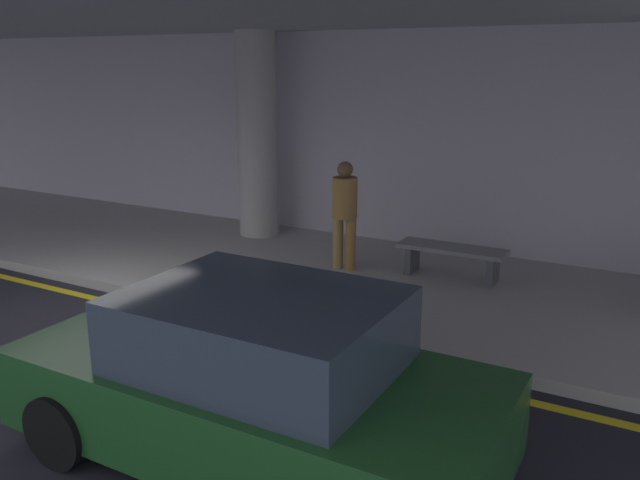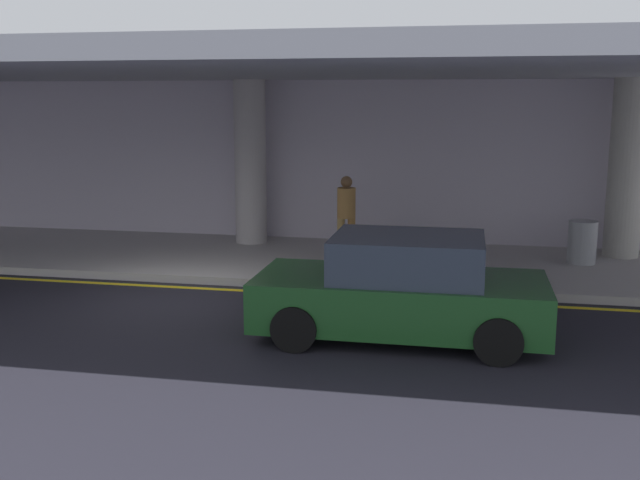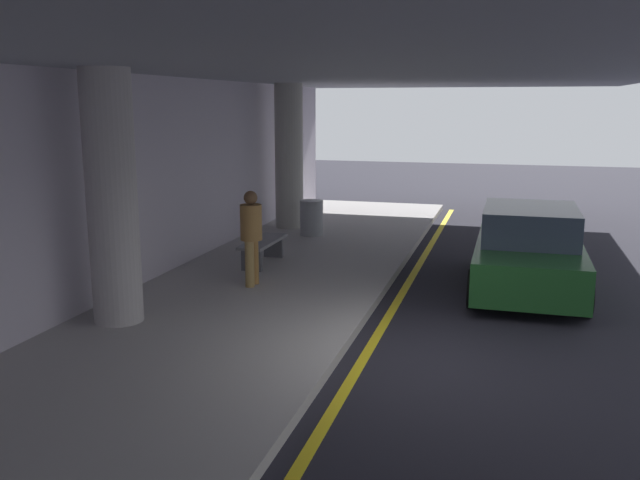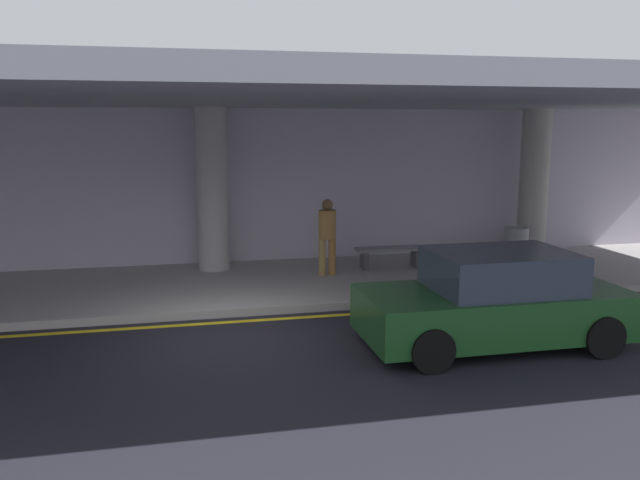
{
  "view_description": "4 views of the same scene",
  "coord_description": "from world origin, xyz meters",
  "px_view_note": "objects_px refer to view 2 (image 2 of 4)",
  "views": [
    {
      "loc": [
        6.81,
        -5.4,
        3.25
      ],
      "look_at": [
        2.64,
        2.07,
        0.94
      ],
      "focal_mm": 36.89,
      "sensor_mm": 36.0,
      "label": 1
    },
    {
      "loc": [
        4.81,
        -11.68,
        3.4
      ],
      "look_at": [
        2.14,
        1.77,
        0.77
      ],
      "focal_mm": 41.76,
      "sensor_mm": 36.0,
      "label": 2
    },
    {
      "loc": [
        -8.38,
        -1.02,
        3.32
      ],
      "look_at": [
        1.99,
        1.92,
        1.12
      ],
      "focal_mm": 37.87,
      "sensor_mm": 36.0,
      "label": 3
    },
    {
      "loc": [
        -0.82,
        -10.34,
        3.4
      ],
      "look_at": [
        1.91,
        1.88,
        1.19
      ],
      "focal_mm": 36.59,
      "sensor_mm": 36.0,
      "label": 4
    }
  ],
  "objects_px": {
    "support_column_left_mid": "(250,162)",
    "car_dark_green": "(402,290)",
    "traveler_with_luggage": "(346,211)",
    "bench_metal": "(424,239)",
    "trash_bin_steel": "(582,242)",
    "support_column_center": "(627,169)"
  },
  "relations": [
    {
      "from": "support_column_center",
      "to": "traveler_with_luggage",
      "type": "xyz_separation_m",
      "value": [
        -5.61,
        -1.17,
        -0.86
      ]
    },
    {
      "from": "support_column_center",
      "to": "bench_metal",
      "type": "bearing_deg",
      "value": -169.02
    },
    {
      "from": "bench_metal",
      "to": "trash_bin_steel",
      "type": "distance_m",
      "value": 3.13
    },
    {
      "from": "trash_bin_steel",
      "to": "car_dark_green",
      "type": "bearing_deg",
      "value": -122.26
    },
    {
      "from": "bench_metal",
      "to": "trash_bin_steel",
      "type": "bearing_deg",
      "value": -1.53
    },
    {
      "from": "bench_metal",
      "to": "car_dark_green",
      "type": "bearing_deg",
      "value": -90.16
    },
    {
      "from": "support_column_center",
      "to": "car_dark_green",
      "type": "xyz_separation_m",
      "value": [
        -4.04,
        -5.85,
        -1.26
      ]
    },
    {
      "from": "support_column_center",
      "to": "bench_metal",
      "type": "distance_m",
      "value": 4.36
    },
    {
      "from": "traveler_with_luggage",
      "to": "bench_metal",
      "type": "bearing_deg",
      "value": -161.17
    },
    {
      "from": "support_column_center",
      "to": "car_dark_green",
      "type": "height_order",
      "value": "support_column_center"
    },
    {
      "from": "support_column_left_mid",
      "to": "traveler_with_luggage",
      "type": "distance_m",
      "value": 2.79
    },
    {
      "from": "traveler_with_luggage",
      "to": "trash_bin_steel",
      "type": "height_order",
      "value": "traveler_with_luggage"
    },
    {
      "from": "car_dark_green",
      "to": "bench_metal",
      "type": "distance_m",
      "value": 5.07
    },
    {
      "from": "support_column_left_mid",
      "to": "trash_bin_steel",
      "type": "xyz_separation_m",
      "value": [
        7.1,
        -0.86,
        -1.4
      ]
    },
    {
      "from": "support_column_left_mid",
      "to": "traveler_with_luggage",
      "type": "height_order",
      "value": "support_column_left_mid"
    },
    {
      "from": "traveler_with_luggage",
      "to": "bench_metal",
      "type": "height_order",
      "value": "traveler_with_luggage"
    },
    {
      "from": "support_column_left_mid",
      "to": "trash_bin_steel",
      "type": "height_order",
      "value": "support_column_left_mid"
    },
    {
      "from": "traveler_with_luggage",
      "to": "support_column_center",
      "type": "bearing_deg",
      "value": -163.2
    },
    {
      "from": "traveler_with_luggage",
      "to": "car_dark_green",
      "type": "bearing_deg",
      "value": 113.57
    },
    {
      "from": "support_column_left_mid",
      "to": "car_dark_green",
      "type": "distance_m",
      "value": 7.17
    },
    {
      "from": "support_column_center",
      "to": "traveler_with_luggage",
      "type": "bearing_deg",
      "value": -168.22
    },
    {
      "from": "support_column_left_mid",
      "to": "car_dark_green",
      "type": "relative_size",
      "value": 0.89
    }
  ]
}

